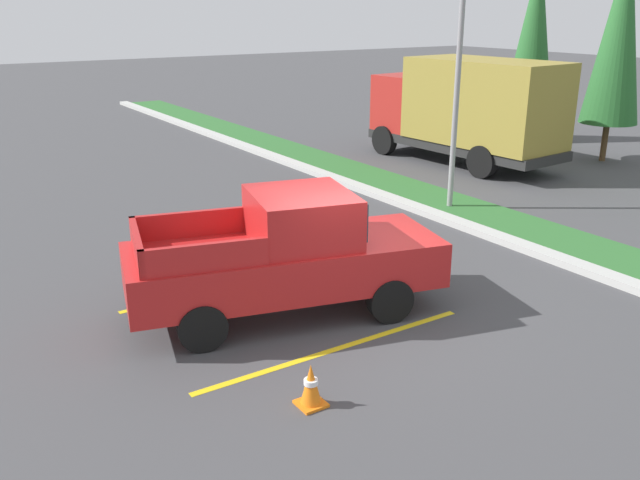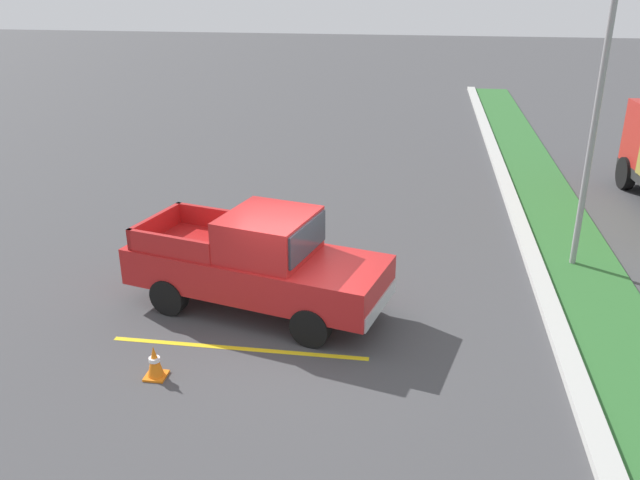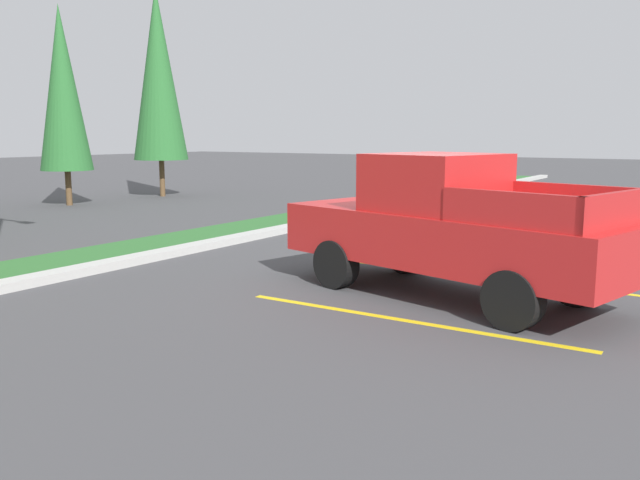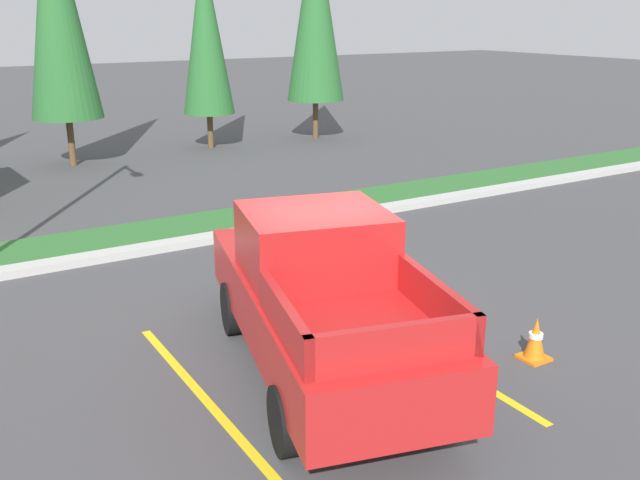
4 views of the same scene
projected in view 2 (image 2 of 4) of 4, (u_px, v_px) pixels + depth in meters
The scene contains 8 objects.
ground_plane at pixel (295, 329), 12.75m from camera, with size 120.00×120.00×0.00m, color #424244.
parking_line_near at pixel (274, 276), 14.93m from camera, with size 0.12×4.80×0.01m, color yellow.
parking_line_far at pixel (238, 348), 12.10m from camera, with size 0.12×4.80×0.01m, color yellow.
curb_strip at pixel (564, 346), 12.04m from camera, with size 56.00×0.40×0.15m, color #B2B2AD.
grass_median at pixel (627, 353), 11.90m from camera, with size 56.00×1.80×0.06m, color #2D662D.
pickup_truck_main at pixel (259, 263), 13.10m from camera, with size 3.13×5.53×2.10m.
street_light at pixel (592, 92), 13.98m from camera, with size 0.24×1.49×6.96m.
traffic_cone at pixel (155, 362), 11.16m from camera, with size 0.36×0.36×0.60m.
Camera 2 is at (10.92, 2.13, 6.48)m, focal length 37.04 mm.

